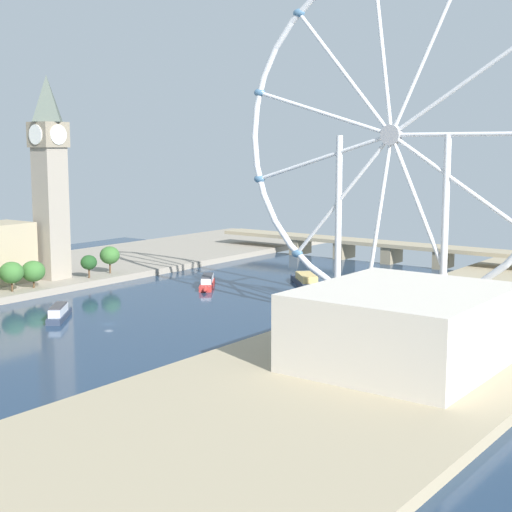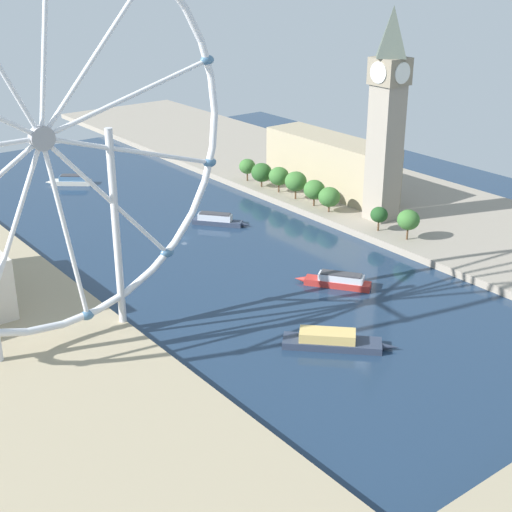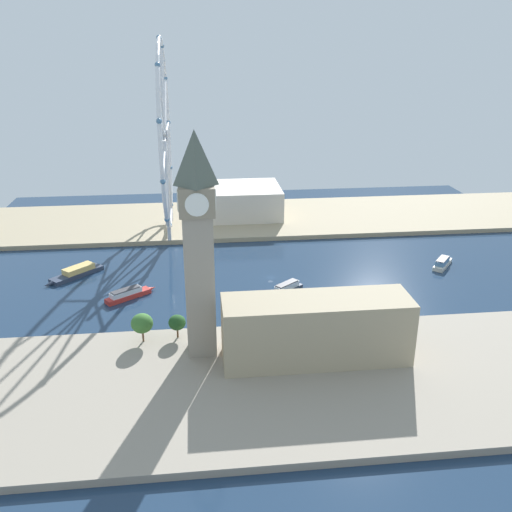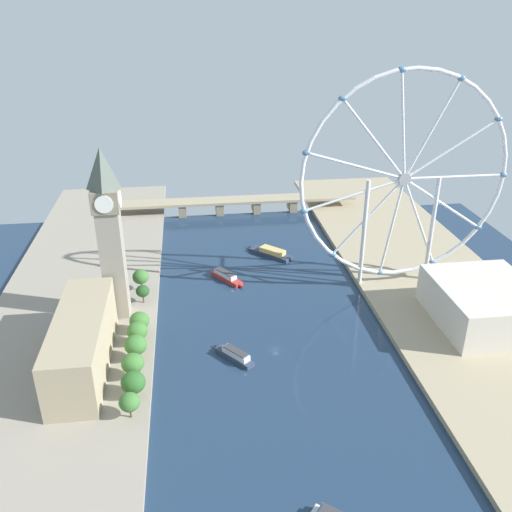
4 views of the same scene
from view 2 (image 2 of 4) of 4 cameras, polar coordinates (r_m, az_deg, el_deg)
The scene contains 10 objects.
ground_plane at distance 322.83m, azimuth -5.51°, elevation 1.37°, with size 379.13×379.13×0.00m, color #1E334C.
riverbank_left at distance 384.54m, azimuth 7.78°, elevation 5.03°, with size 90.00×520.00×3.00m, color gray.
clock_tower at distance 328.24m, azimuth 10.00°, elevation 10.70°, with size 14.43×14.43×91.50m.
parliament_block at distance 375.07m, azimuth 5.72°, elevation 7.03°, with size 22.00×75.05×26.56m, color tan.
tree_row_embankment at distance 355.71m, azimuth 3.80°, elevation 5.33°, with size 12.65×117.20×13.65m.
ferris_wheel at distance 218.78m, azimuth -16.06°, elevation 8.50°, with size 120.85×3.20×123.80m.
tour_boat_0 at distance 336.72m, azimuth -2.97°, elevation 2.77°, with size 19.60×22.76×5.43m.
tour_boat_1 at distance 276.66m, azimuth 6.23°, elevation -1.90°, with size 19.85×25.45×5.45m.
tour_boat_2 at distance 236.17m, azimuth 5.83°, elevation -6.45°, with size 29.44×29.21×5.40m.
tour_boat_3 at distance 406.45m, azimuth -13.97°, elevation 5.63°, with size 21.30×18.34×5.28m.
Camera 2 is at (158.13, 256.18, 116.56)m, focal length 52.28 mm.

